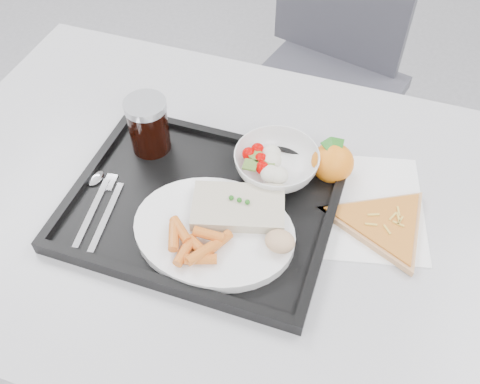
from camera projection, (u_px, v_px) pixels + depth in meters
table at (236, 227)px, 0.99m from camera, size 1.20×0.80×0.75m
chair at (328, 56)px, 1.58m from camera, size 0.51×0.51×0.93m
tray at (202, 206)px, 0.93m from camera, size 0.45×0.35×0.03m
dinner_plate at (214, 231)px, 0.88m from camera, size 0.27×0.27×0.02m
fish_fillet at (238, 207)px, 0.89m from camera, size 0.17×0.13×0.03m
bread_roll at (280, 241)px, 0.83m from camera, size 0.05×0.04×0.03m
salad_bowl at (276, 163)px, 0.95m from camera, size 0.15×0.15×0.05m
cola_glass at (148, 124)px, 0.97m from camera, size 0.08×0.08×0.11m
cutlery at (99, 199)px, 0.93m from camera, size 0.09×0.17×0.01m
napkin at (351, 205)px, 0.94m from camera, size 0.30×0.29×0.00m
tangerine at (332, 163)px, 0.96m from camera, size 0.10×0.10×0.07m
pizza_slice at (383, 224)px, 0.90m from camera, size 0.24×0.24×0.02m
carrot_pile at (196, 244)px, 0.83m from camera, size 0.11×0.08×0.02m
salad_contents at (268, 163)px, 0.94m from camera, size 0.09×0.08×0.03m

